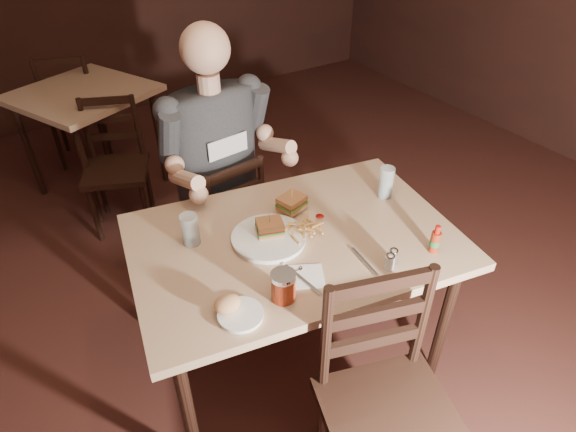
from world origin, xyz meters
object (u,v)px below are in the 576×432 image
bg_chair_far (75,107)px  side_plate (241,316)px  dinner_plate (269,239)px  syrup_dispenser (283,286)px  bg_table (85,103)px  glass_right (386,182)px  glass_left (190,230)px  chair_far (221,220)px  diner (218,136)px  main_table (294,251)px  chair_near (392,420)px  hot_sauce (435,239)px  bg_chair_near (116,170)px

bg_chair_far → side_plate: bg_chair_far is taller
dinner_plate → syrup_dispenser: size_ratio=2.58×
dinner_plate → syrup_dispenser: (-0.12, -0.31, 0.05)m
bg_table → dinner_plate: 2.08m
side_plate → bg_table: bearing=89.2°
dinner_plate → glass_right: 0.62m
glass_left → side_plate: glass_left is taller
glass_right → syrup_dispenser: 0.79m
bg_table → chair_far: chair_far is taller
syrup_dispenser → chair_far: bearing=88.5°
syrup_dispenser → diner: bearing=87.4°
main_table → bg_chair_far: 2.69m
bg_table → syrup_dispenser: 2.37m
bg_chair_far → glass_right: glass_right is taller
diner → syrup_dispenser: diner is taller
main_table → chair_near: size_ratio=1.51×
bg_table → hot_sauce: bearing=-72.6°
bg_chair_near → diner: 1.09m
chair_near → main_table: bearing=101.7°
chair_near → diner: 1.45m
bg_table → chair_far: (0.34, -1.39, -0.26)m
chair_far → diner: (0.01, -0.05, 0.53)m
dinner_plate → side_plate: bearing=-133.9°
bg_table → dinner_plate: dinner_plate is taller
chair_far → bg_chair_far: bearing=-86.5°
chair_far → glass_right: glass_right is taller
chair_far → chair_near: 1.43m
hot_sauce → bg_chair_near: bearing=112.0°
bg_chair_far → glass_left: same height
bg_table → glass_right: size_ratio=7.05×
diner → dinner_plate: 0.65m
side_plate → dinner_plate: bearing=46.1°
chair_near → bg_chair_far: chair_near is taller
bg_chair_near → glass_left: (-0.01, -1.35, 0.41)m
main_table → syrup_dispenser: 0.37m
glass_right → chair_far: bearing=128.1°
dinner_plate → chair_far: bearing=83.1°
bg_table → syrup_dispenser: size_ratio=9.18×
chair_near → glass_right: bearing=68.8°
bg_table → chair_near: size_ratio=1.10×
diner → bg_chair_far: bearing=93.4°
chair_near → diner: bearing=104.6°
chair_near → bg_chair_near: bearing=114.2°
diner → glass_right: 0.83m
bg_table → bg_chair_far: bg_chair_far is taller
chair_near → hot_sauce: size_ratio=7.75×
hot_sauce → main_table: bearing=138.9°
bg_chair_near → main_table: bearing=-54.6°
bg_table → bg_chair_far: (0.00, 0.55, -0.23)m
bg_chair_near → glass_left: bearing=-68.1°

